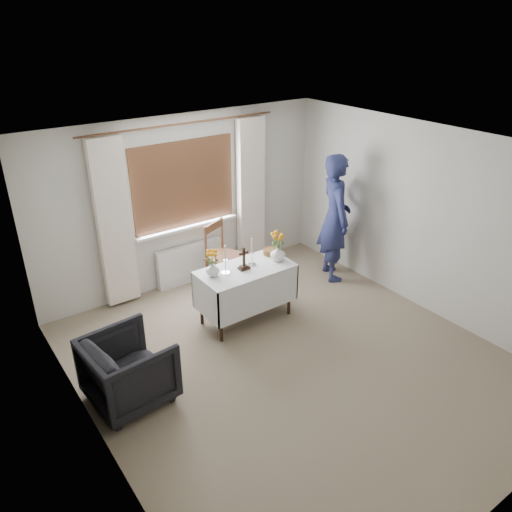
% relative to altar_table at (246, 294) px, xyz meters
% --- Properties ---
extents(ground, '(5.00, 5.00, 0.00)m').
position_rel_altar_table_xyz_m(ground, '(-0.07, -1.06, -0.38)').
color(ground, '#817359').
rests_on(ground, ground).
extents(altar_table, '(1.24, 0.64, 0.76)m').
position_rel_altar_table_xyz_m(altar_table, '(0.00, 0.00, 0.00)').
color(altar_table, white).
rests_on(altar_table, ground).
extents(wooden_chair, '(0.63, 0.63, 1.03)m').
position_rel_altar_table_xyz_m(wooden_chair, '(0.23, 0.83, 0.14)').
color(wooden_chair, brown).
rests_on(wooden_chair, ground).
extents(armchair, '(0.89, 0.87, 0.75)m').
position_rel_altar_table_xyz_m(armchair, '(-1.86, -0.56, -0.01)').
color(armchair, black).
rests_on(armchair, ground).
extents(person, '(0.71, 0.83, 1.93)m').
position_rel_altar_table_xyz_m(person, '(1.78, 0.24, 0.58)').
color(person, navy).
rests_on(person, ground).
extents(radiator, '(1.10, 0.10, 0.60)m').
position_rel_altar_table_xyz_m(radiator, '(-0.07, 1.36, -0.08)').
color(radiator, silver).
rests_on(radiator, ground).
extents(wooden_cross, '(0.14, 0.10, 0.30)m').
position_rel_altar_table_xyz_m(wooden_cross, '(-0.03, -0.00, 0.53)').
color(wooden_cross, black).
rests_on(wooden_cross, altar_table).
extents(candlestick_left, '(0.14, 0.14, 0.38)m').
position_rel_altar_table_xyz_m(candlestick_left, '(-0.28, 0.04, 0.57)').
color(candlestick_left, white).
rests_on(candlestick_left, altar_table).
extents(candlestick_right, '(0.12, 0.12, 0.37)m').
position_rel_altar_table_xyz_m(candlestick_right, '(0.12, 0.03, 0.57)').
color(candlestick_right, white).
rests_on(candlestick_right, altar_table).
extents(flower_vase_left, '(0.22, 0.22, 0.18)m').
position_rel_altar_table_xyz_m(flower_vase_left, '(-0.44, 0.08, 0.47)').
color(flower_vase_left, silver).
rests_on(flower_vase_left, altar_table).
extents(flower_vase_right, '(0.22, 0.22, 0.21)m').
position_rel_altar_table_xyz_m(flower_vase_right, '(0.48, -0.06, 0.48)').
color(flower_vase_right, silver).
rests_on(flower_vase_right, altar_table).
extents(wicker_basket, '(0.23, 0.23, 0.08)m').
position_rel_altar_table_xyz_m(wicker_basket, '(0.51, 0.15, 0.42)').
color(wicker_basket, brown).
rests_on(wicker_basket, altar_table).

